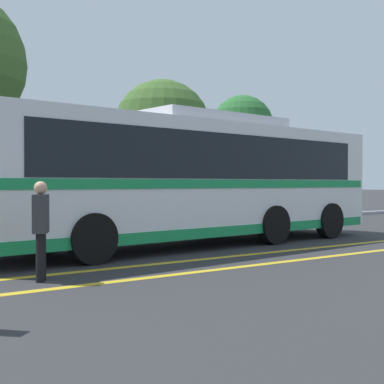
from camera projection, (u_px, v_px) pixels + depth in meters
The scene contains 9 objects.
ground_plane at pixel (205, 243), 14.13m from camera, with size 220.00×220.00×0.00m, color #2D2D30.
lane_strip_0 at pixel (250, 254), 11.73m from camera, with size 0.20×31.49×0.01m, color gold.
lane_strip_1 at pixel (290, 261), 10.73m from camera, with size 0.20×31.49×0.01m, color gold.
curb_strip at pixel (93, 227), 18.36m from camera, with size 39.49×0.36×0.15m, color #99999E.
transit_bus at pixel (192, 177), 13.51m from camera, with size 11.96×3.61×3.32m.
parked_car_2 at pixel (134, 208), 17.80m from camera, with size 4.75×2.05×1.51m.
pedestrian_0 at pixel (41, 225), 8.51m from camera, with size 0.38×0.47×1.60m.
tree_0 at pixel (242, 127), 27.49m from camera, with size 3.18×3.18×6.11m.
tree_2 at pixel (162, 129), 24.54m from camera, with size 4.47×4.47×6.33m.
Camera 1 is at (-8.41, -11.33, 1.56)m, focal length 50.00 mm.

